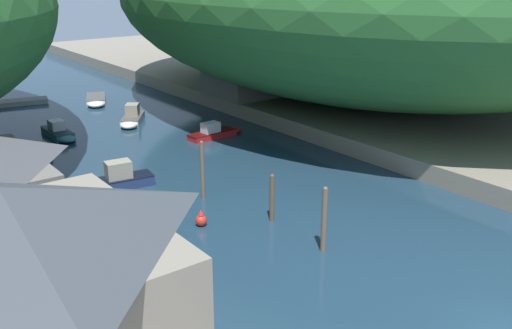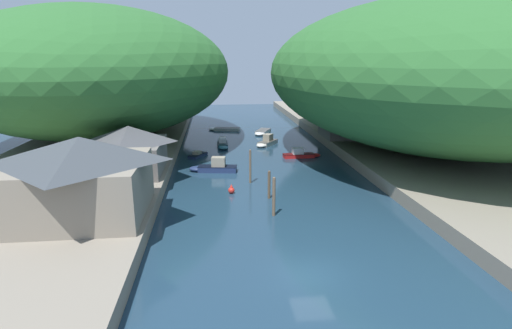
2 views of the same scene
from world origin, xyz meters
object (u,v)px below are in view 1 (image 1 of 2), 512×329
Objects in this scene: boat_yellow_tender at (96,101)px; channel_buoy_near at (201,220)px; right_bank_cottage at (245,72)px; boat_mid_channel at (16,102)px; person_by_boathouse at (54,233)px; boat_far_upstream at (60,133)px; boat_open_rowboat at (109,182)px; waterfront_building at (12,277)px; boat_moored_right at (216,132)px; boat_far_right_bank at (40,160)px; boat_small_dinghy at (132,118)px.

channel_buoy_near is (-7.02, -31.81, 0.06)m from boat_yellow_tender.
right_bank_cottage is 24.12m from boat_mid_channel.
right_bank_cottage is 34.49m from person_by_boathouse.
boat_open_rowboat is at bearing 83.25° from boat_far_upstream.
waterfront_building is 1.85× the size of boat_moored_right.
person_by_boathouse is at bearing 87.28° from boat_yellow_tender.
boat_open_rowboat is 1.50× the size of boat_far_right_bank.
boat_far_upstream is (-7.33, -10.02, 0.10)m from boat_yellow_tender.
boat_far_upstream is (-18.79, 0.71, -3.21)m from right_bank_cottage.
waterfront_building is 1.66× the size of boat_open_rowboat.
boat_far_upstream is 5.17× the size of channel_buoy_near.
channel_buoy_near is (-6.51, -22.22, -0.12)m from boat_small_dinghy.
boat_mid_channel is at bearing -12.10° from boat_yellow_tender.
right_bank_cottage reaches higher than channel_buoy_near.
waterfront_building is 10.04× the size of channel_buoy_near.
boat_open_rowboat is 6.04× the size of channel_buoy_near.
boat_far_right_bank is (-10.73, -15.60, -0.06)m from boat_yellow_tender.
boat_far_upstream is (-10.64, 7.75, 0.02)m from boat_moored_right.
waterfront_building reaches higher than channel_buoy_near.
boat_open_rowboat is at bearing 102.24° from channel_buoy_near.
boat_open_rowboat is at bearing 58.37° from waterfront_building.
right_bank_cottage is 7.30× the size of channel_buoy_near.
waterfront_building reaches higher than boat_moored_right.
waterfront_building is 5.79× the size of person_by_boathouse.
person_by_boathouse is (3.42, 6.98, -2.23)m from waterfront_building.
waterfront_building reaches higher than boat_mid_channel.
boat_far_upstream is (11.32, 29.50, -4.12)m from waterfront_building.
boat_small_dinghy is (6.28, -14.24, 0.29)m from boat_mid_channel.
waterfront_building is at bearing -77.60° from boat_far_right_bank.
boat_mid_channel is 8.24m from boat_yellow_tender.
boat_moored_right is 17.44m from channel_buoy_near.
boat_open_rowboat is (-12.13, -5.79, 0.14)m from boat_moored_right.
channel_buoy_near reaches higher than boat_far_right_bank.
channel_buoy_near is at bearing 99.90° from boat_yellow_tender.
boat_far_upstream reaches higher than boat_yellow_tender.
boat_mid_channel is at bearing 4.36° from boat_open_rowboat.
waterfront_building reaches higher than boat_far_right_bank.
boat_mid_channel is (-18.26, 15.39, -3.41)m from right_bank_cottage.
boat_far_upstream is 1.29× the size of boat_far_right_bank.
right_bank_cottage is 1.34× the size of boat_moored_right.
boat_far_right_bank is (-1.91, 7.95, -0.27)m from boat_open_rowboat.
boat_yellow_tender is 9.60m from boat_small_dinghy.
channel_buoy_near reaches higher than boat_mid_channel.
waterfront_building is 14.55m from channel_buoy_near.
boat_moored_right is at bearing 21.95° from boat_far_right_bank.
person_by_boathouse is at bearing 70.19° from boat_far_upstream.
boat_mid_channel is at bearing -0.81° from person_by_boathouse.
person_by_boathouse is at bearing 63.87° from waterfront_building.
channel_buoy_near is at bearing -131.26° from right_bank_cottage.
right_bank_cottage is at bearing 177.36° from boat_far_upstream.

